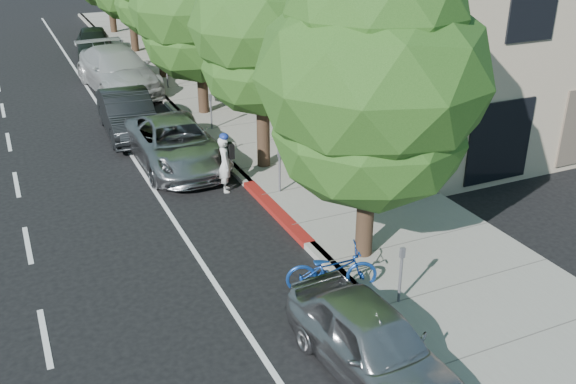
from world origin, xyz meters
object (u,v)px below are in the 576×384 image
bicycle (332,269)px  dark_sedan (128,114)px  street_tree_0 (373,80)px  street_tree_2 (198,7)px  cyclist (225,164)px  silver_suv (175,143)px  pedestrian (278,93)px  near_car_a (372,343)px  street_tree_1 (261,28)px  dark_suv_far (94,42)px  white_pickup (118,70)px

bicycle → dark_sedan: (-1.80, 11.85, 0.25)m
street_tree_0 → dark_sedan: (-3.10, 11.00, -3.52)m
street_tree_2 → cyclist: bearing=-102.9°
bicycle → dark_sedan: bearing=26.8°
silver_suv → dark_sedan: size_ratio=1.12×
street_tree_0 → cyclist: size_ratio=4.38×
pedestrian → near_car_a: bearing=72.0°
street_tree_2 → silver_suv: 6.10m
silver_suv → street_tree_1: bearing=-33.5°
cyclist → bicycle: 5.86m
street_tree_1 → near_car_a: 10.37m
near_car_a → pedestrian: bearing=68.3°
bicycle → street_tree_2: bearing=12.4°
street_tree_1 → dark_suv_far: size_ratio=1.61×
silver_suv → dark_suv_far: size_ratio=1.20×
street_tree_0 → bicycle: (-1.30, -0.85, -3.76)m
bicycle → white_pickup: 17.88m
near_car_a → pedestrian: pedestrian is taller
street_tree_0 → street_tree_1: bearing=90.0°
street_tree_0 → cyclist: (-1.60, 5.00, -3.46)m
silver_suv → street_tree_2: bearing=61.1°
street_tree_2 → silver_suv: street_tree_2 is taller
bicycle → near_car_a: 2.73m
street_tree_0 → dark_suv_far: 24.78m
street_tree_1 → pedestrian: street_tree_1 is taller
street_tree_2 → white_pickup: street_tree_2 is taller
street_tree_2 → near_car_a: 15.99m
street_tree_1 → pedestrian: (2.37, 4.21, -3.25)m
street_tree_1 → cyclist: street_tree_1 is taller
street_tree_0 → street_tree_2: bearing=90.0°
street_tree_2 → near_car_a: street_tree_2 is taller
dark_sedan → pedestrian: bearing=-6.0°
street_tree_0 → cyclist: 6.29m
street_tree_1 → dark_suv_far: street_tree_1 is taller
street_tree_0 → cyclist: bearing=107.7°
cyclist → street_tree_0: bearing=-147.7°
cyclist → near_car_a: (-0.34, -8.50, -0.14)m
dark_sedan → near_car_a: 14.55m
street_tree_2 → bicycle: 13.40m
street_tree_1 → street_tree_2: street_tree_1 is taller
dark_suv_far → street_tree_1: bearing=-75.9°
dark_suv_far → pedestrian: size_ratio=2.29×
street_tree_0 → bicycle: size_ratio=3.63×
street_tree_0 → dark_suv_far: size_ratio=1.65×
pedestrian → white_pickup: bearing=-56.2°
bicycle → dark_suv_far: dark_suv_far is taller
street_tree_0 → dark_suv_far: street_tree_0 is taller
near_car_a → white_pickup: bearing=86.6°
cyclist → near_car_a: size_ratio=0.41×
street_tree_1 → silver_suv: 4.58m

